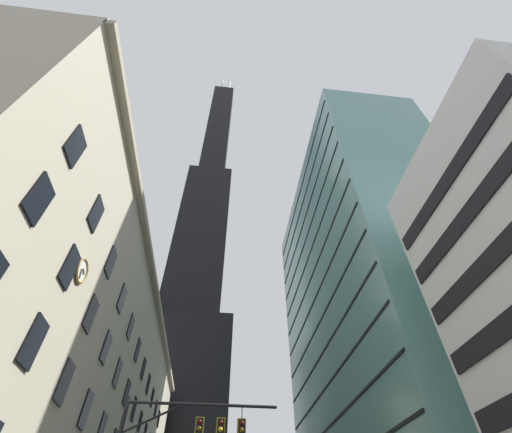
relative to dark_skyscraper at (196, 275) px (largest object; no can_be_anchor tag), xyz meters
The scene contains 3 objects.
station_building 69.38m from the dark_skyscraper, 98.18° to the right, with size 14.55×64.35×24.94m.
dark_skyscraper is the anchor object (origin of this frame).
glass_office_midrise 63.79m from the dark_skyscraper, 56.20° to the right, with size 15.44×39.99×55.33m.
Camera 1 is at (-2.54, -12.86, 1.26)m, focal length 23.63 mm.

